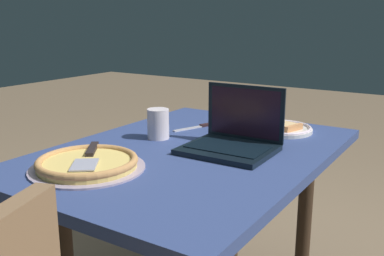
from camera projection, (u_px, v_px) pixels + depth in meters
name	position (u px, v px, depth m)	size (l,w,h in m)	color
dining_table	(191.00, 173.00, 1.54)	(1.18, 0.84, 0.72)	navy
laptop	(233.00, 138.00, 1.50)	(0.26, 0.30, 0.21)	black
pizza_plate	(281.00, 128.00, 1.75)	(0.24, 0.24, 0.04)	silver
pizza_tray	(87.00, 163.00, 1.31)	(0.34, 0.34, 0.04)	#A291A7
table_knife	(202.00, 126.00, 1.83)	(0.22, 0.10, 0.01)	#BDB8BE
drink_cup	(158.00, 123.00, 1.64)	(0.08, 0.08, 0.11)	silver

